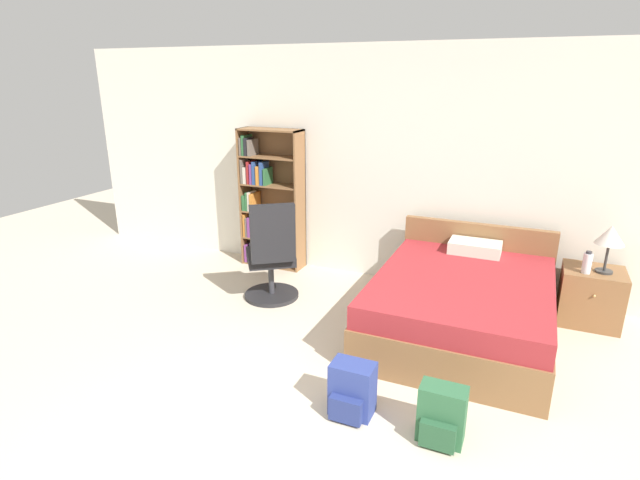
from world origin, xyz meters
TOP-DOWN VIEW (x-y plane):
  - ground_plane at (0.00, 0.00)m, footprint 14.00×14.00m
  - wall_back at (0.00, 3.23)m, footprint 9.00×0.06m
  - bookshelf at (-1.86, 3.05)m, footprint 0.77×0.28m
  - bed at (0.65, 2.19)m, footprint 1.52×1.93m
  - office_chair at (-1.27, 2.11)m, footprint 0.70×0.72m
  - nightstand at (1.74, 2.90)m, footprint 0.54×0.49m
  - table_lamp at (1.81, 2.86)m, footprint 0.25×0.25m
  - water_bottle at (1.65, 2.78)m, footprint 0.08×0.08m
  - backpack_green at (0.76, 0.67)m, footprint 0.30×0.23m
  - backpack_blue at (0.13, 0.70)m, footprint 0.30×0.27m

SIDE VIEW (x-z plane):
  - ground_plane at x=0.00m, z-range 0.00..0.00m
  - backpack_blue at x=0.13m, z-range -0.01..0.38m
  - backpack_green at x=0.76m, z-range -0.01..0.38m
  - nightstand at x=1.74m, z-range 0.00..0.54m
  - bed at x=0.65m, z-range -0.12..0.70m
  - office_chair at x=-1.27m, z-range -0.07..1.02m
  - water_bottle at x=1.65m, z-range 0.53..0.74m
  - bookshelf at x=-1.86m, z-range 0.02..1.70m
  - table_lamp at x=1.81m, z-range 0.66..1.11m
  - wall_back at x=0.00m, z-range 0.00..2.60m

